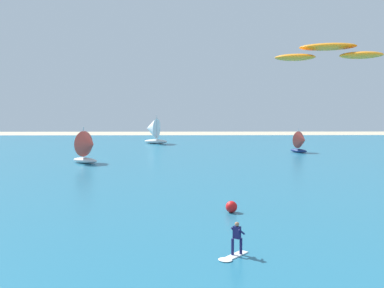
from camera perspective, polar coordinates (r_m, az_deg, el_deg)
ocean at (r=58.59m, az=-1.34°, el=-2.07°), size 160.00×90.00×0.10m
kitesurfer at (r=22.15m, az=5.48°, el=-12.69°), size 1.71×1.84×1.67m
kite at (r=29.01m, az=16.99°, el=11.17°), size 6.73×4.11×0.97m
sailboat_center_horizon at (r=81.77m, az=-5.10°, el=1.72°), size 4.68×4.13×5.26m
sailboat_anchored_offshore at (r=56.00m, az=-13.21°, el=-0.38°), size 4.04×3.67×4.49m
sailboat_far_left at (r=68.38m, az=13.83°, el=0.26°), size 3.04×3.24×3.60m
marker_buoy at (r=30.60m, az=5.08°, el=-8.03°), size 0.79×0.79×0.79m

